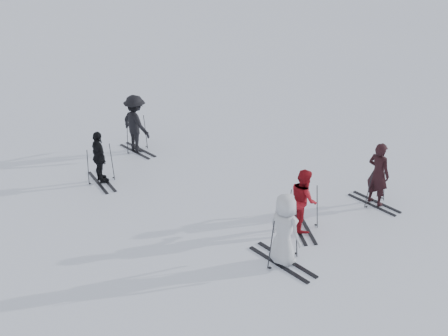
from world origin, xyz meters
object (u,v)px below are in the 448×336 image
at_px(skier_red, 303,200).
at_px(skier_near_dark, 378,175).
at_px(skier_grey, 284,230).
at_px(skier_uphill_left, 99,158).
at_px(skier_uphill_far, 136,124).

bearing_deg(skier_red, skier_near_dark, -69.90).
xyz_separation_m(skier_grey, skier_uphill_left, (-1.27, 6.02, -0.09)).
xyz_separation_m(skier_uphill_left, skier_uphill_far, (1.91, 1.17, 0.16)).
height_order(skier_near_dark, skier_grey, skier_near_dark).
bearing_deg(skier_red, skier_uphill_far, 36.39).
relative_size(skier_red, skier_uphill_far, 0.86).
xyz_separation_m(skier_red, skier_grey, (-1.37, -0.72, 0.06)).
bearing_deg(skier_uphill_left, skier_grey, -159.19).
distance_m(skier_grey, skier_uphill_left, 6.15).
bearing_deg(skier_red, skier_grey, 147.59).
relative_size(skier_near_dark, skier_red, 1.10).
height_order(skier_near_dark, skier_uphill_left, skier_near_dark).
bearing_deg(skier_uphill_far, skier_uphill_left, 116.74).
distance_m(skier_red, skier_uphill_left, 5.92).
distance_m(skier_near_dark, skier_uphill_far, 7.54).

